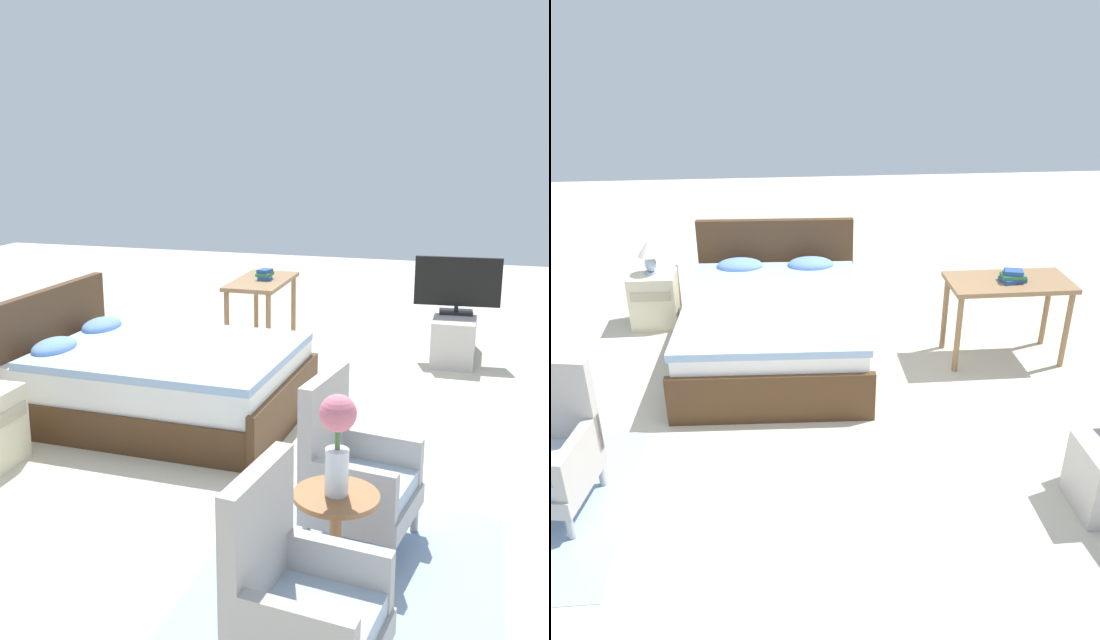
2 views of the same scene
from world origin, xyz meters
The scene contains 11 objects.
ground_plane centered at (0.00, 0.00, 0.00)m, with size 16.00×16.00×0.00m, color beige.
floor_rug centered at (-1.99, -0.72, 0.00)m, with size 2.10×1.50×0.01m.
bed centered at (0.02, 1.14, 0.30)m, with size 1.63×2.15×0.96m.
armchair_by_window_left centered at (-2.57, -0.66, 0.38)m, with size 0.61×0.61×0.92m.
armchair_by_window_right centered at (-1.38, -0.66, 0.38)m, with size 0.62×0.62×0.92m.
side_table centered at (-1.99, -0.69, 0.36)m, with size 0.40×0.40×0.57m.
flower_vase centered at (-1.99, -0.69, 0.87)m, with size 0.17×0.17×0.48m.
tv_stand centered at (2.30, -1.01, 0.22)m, with size 0.96×0.40×0.45m.
tv_flatscreen centered at (2.30, -1.01, 0.74)m, with size 0.22×0.83×0.56m.
vanity_desk centered at (2.02, 0.90, 0.63)m, with size 1.04×0.52×0.74m.
book_stack centered at (2.03, 0.87, 0.78)m, with size 0.22×0.18×0.10m.
Camera 1 is at (-5.06, -1.29, 2.17)m, focal length 42.00 mm.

